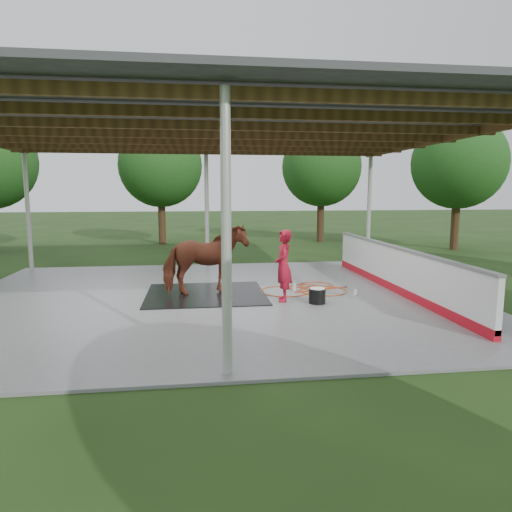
{
  "coord_description": "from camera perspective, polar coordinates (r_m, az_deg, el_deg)",
  "views": [
    {
      "loc": [
        -0.42,
        -10.78,
        2.56
      ],
      "look_at": [
        0.97,
        -0.47,
        1.09
      ],
      "focal_mm": 32.0,
      "sensor_mm": 36.0,
      "label": 1
    }
  ],
  "objects": [
    {
      "name": "soap_bottle_b",
      "position": [
        11.45,
        12.32,
        -4.33
      ],
      "size": [
        0.1,
        0.1,
        0.18
      ],
      "primitive_type": "imported",
      "rotation": [
        0.0,
        0.0,
        -0.26
      ],
      "color": "#338CD8",
      "rests_on": "concrete_slab"
    },
    {
      "name": "pavilion_structure",
      "position": [
        10.87,
        -5.62,
        15.45
      ],
      "size": [
        12.6,
        10.6,
        4.05
      ],
      "color": "beige",
      "rests_on": "ground"
    },
    {
      "name": "dasher_board",
      "position": [
        12.05,
        17.05,
        -1.69
      ],
      "size": [
        0.16,
        8.0,
        1.15
      ],
      "color": "red",
      "rests_on": "concrete_slab"
    },
    {
      "name": "ground",
      "position": [
        11.08,
        -5.34,
        -5.33
      ],
      "size": [
        100.0,
        100.0,
        0.0
      ],
      "primitive_type": "plane",
      "color": "#1E3814"
    },
    {
      "name": "hose_coil",
      "position": [
        11.84,
        6.26,
        -4.16
      ],
      "size": [
        2.38,
        1.73,
        0.02
      ],
      "color": "#B2390C",
      "rests_on": "concrete_slab"
    },
    {
      "name": "tree_belt",
      "position": [
        11.76,
        -4.27,
        14.03
      ],
      "size": [
        28.0,
        28.0,
        5.8
      ],
      "color": "#382314",
      "rests_on": "ground"
    },
    {
      "name": "concrete_slab",
      "position": [
        11.08,
        -5.34,
        -5.2
      ],
      "size": [
        12.0,
        10.0,
        0.05
      ],
      "primitive_type": "cube",
      "color": "slate",
      "rests_on": "ground"
    },
    {
      "name": "horse",
      "position": [
        11.17,
        -6.36,
        -0.45
      ],
      "size": [
        2.17,
        1.44,
        1.69
      ],
      "primitive_type": "imported",
      "rotation": [
        0.0,
        0.0,
        1.86
      ],
      "color": "brown",
      "rests_on": "rubber_mat"
    },
    {
      "name": "wash_bucket",
      "position": [
        10.44,
        7.65,
        -4.91
      ],
      "size": [
        0.38,
        0.38,
        0.35
      ],
      "color": "black",
      "rests_on": "concrete_slab"
    },
    {
      "name": "soap_bottle_a",
      "position": [
        11.62,
        4.81,
        -3.75
      ],
      "size": [
        0.14,
        0.14,
        0.27
      ],
      "primitive_type": "imported",
      "rotation": [
        0.0,
        0.0,
        0.4
      ],
      "color": "silver",
      "rests_on": "concrete_slab"
    },
    {
      "name": "handler",
      "position": [
        10.47,
        3.45,
        -1.21
      ],
      "size": [
        0.47,
        0.65,
        1.65
      ],
      "primitive_type": "imported",
      "rotation": [
        0.0,
        0.0,
        -1.7
      ],
      "color": "#B01229",
      "rests_on": "concrete_slab"
    },
    {
      "name": "rubber_mat",
      "position": [
        11.33,
        -6.29,
        -4.73
      ],
      "size": [
        2.88,
        2.7,
        0.02
      ],
      "primitive_type": "cube",
      "color": "black",
      "rests_on": "concrete_slab"
    }
  ]
}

